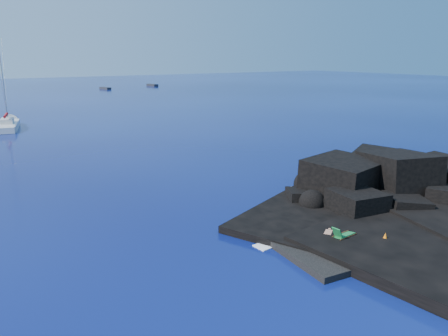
% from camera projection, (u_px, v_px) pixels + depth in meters
% --- Properties ---
extents(ground, '(400.00, 400.00, 0.00)m').
position_uv_depth(ground, '(295.00, 267.00, 21.67)').
color(ground, '#030431').
rests_on(ground, ground).
extents(headland, '(24.00, 24.00, 3.60)m').
position_uv_depth(headland, '(403.00, 203.00, 30.99)').
color(headland, black).
rests_on(headland, ground).
extents(beach, '(9.08, 6.86, 0.70)m').
position_uv_depth(beach, '(349.00, 243.00, 24.46)').
color(beach, black).
rests_on(beach, ground).
extents(surf_foam, '(10.00, 8.00, 0.06)m').
position_uv_depth(surf_foam, '(300.00, 217.00, 28.37)').
color(surf_foam, white).
rests_on(surf_foam, ground).
extents(sailboat, '(5.07, 12.43, 12.76)m').
position_uv_depth(sailboat, '(9.00, 129.00, 62.04)').
color(sailboat, silver).
rests_on(sailboat, ground).
extents(deck_chair, '(1.51, 0.76, 1.01)m').
position_uv_depth(deck_chair, '(345.00, 232.00, 23.82)').
color(deck_chair, '#176A32').
rests_on(deck_chair, beach).
extents(towel, '(2.07, 1.81, 0.05)m').
position_uv_depth(towel, '(328.00, 236.00, 24.43)').
color(towel, silver).
rests_on(towel, beach).
extents(sunbather, '(1.77, 1.43, 0.27)m').
position_uv_depth(sunbather, '(328.00, 234.00, 24.39)').
color(sunbather, '#AF785B').
rests_on(sunbather, towel).
extents(marker_cone, '(0.44, 0.44, 0.58)m').
position_uv_depth(marker_cone, '(385.00, 238.00, 23.58)').
color(marker_cone, orange).
rests_on(marker_cone, beach).
extents(distant_boat_a, '(2.37, 4.81, 0.62)m').
position_uv_depth(distant_boat_a, '(105.00, 89.00, 132.98)').
color(distant_boat_a, '#242429').
rests_on(distant_boat_a, ground).
extents(distant_boat_b, '(2.18, 5.26, 0.68)m').
position_uv_depth(distant_boat_b, '(152.00, 86.00, 146.37)').
color(distant_boat_b, black).
rests_on(distant_boat_b, ground).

